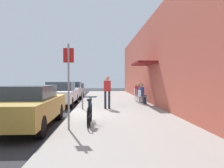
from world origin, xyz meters
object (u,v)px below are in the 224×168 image
parked_car_2 (72,90)px  bicycle_1 (89,114)px  seated_patron_0 (142,93)px  pedestrian_standing (107,89)px  parking_meter (83,94)px  bicycle_0 (91,113)px  parked_car_1 (61,93)px  street_sign (69,79)px  parked_car_0 (28,106)px  seated_patron_2 (137,91)px  cafe_chair_0 (141,96)px  cafe_chair_2 (136,94)px  seated_patron_1 (140,92)px  cafe_chair_1 (139,95)px

parked_car_2 → bicycle_1: 12.05m
seated_patron_0 → pedestrian_standing: (-2.21, -1.98, 0.30)m
parking_meter → bicycle_0: size_ratio=0.77×
seated_patron_0 → parked_car_1: bearing=174.0°
bicycle_1 → street_sign: bearing=-132.6°
parked_car_0 → seated_patron_2: parked_car_0 is taller
bicycle_1 → pedestrian_standing: bearing=79.3°
parked_car_2 → parking_meter: size_ratio=3.33×
cafe_chair_0 → cafe_chair_2: (-0.00, 1.78, 0.00)m
street_sign → seated_patron_0: bearing=61.6°
street_sign → seated_patron_2: 9.04m
cafe_chair_0 → cafe_chair_2: 1.78m
parked_car_0 → parked_car_2: parked_car_0 is taller
parked_car_1 → seated_patron_0: 5.06m
seated_patron_1 → pedestrian_standing: size_ratio=0.76×
bicycle_1 → seated_patron_0: (2.95, 5.89, 0.34)m
parked_car_0 → seated_patron_1: (5.03, 6.60, 0.07)m
parked_car_1 → parked_car_2: parked_car_1 is taller
cafe_chair_1 → seated_patron_1: (0.06, -0.02, 0.19)m
parking_meter → pedestrian_standing: size_ratio=0.78×
cafe_chair_0 → bicycle_1: bearing=-116.2°
parked_car_1 → bicycle_0: parked_car_1 is taller
bicycle_0 → pedestrian_standing: bearing=79.4°
bicycle_0 → parked_car_0: bearing=179.5°
parking_meter → seated_patron_2: size_ratio=1.02×
parked_car_2 → parked_car_1: bearing=-90.0°
seated_patron_1 → bicycle_0: bearing=-113.7°
parked_car_2 → cafe_chair_2: parked_car_2 is taller
cafe_chair_0 → seated_patron_0: bearing=13.9°
street_sign → seated_patron_1: (3.53, 7.46, -0.82)m
cafe_chair_0 → cafe_chair_1: (0.00, 0.97, 0.00)m
seated_patron_0 → cafe_chair_1: seated_patron_0 is taller
parking_meter → pedestrian_standing: 1.29m
parked_car_2 → cafe_chair_0: (4.97, -5.99, -0.11)m
parked_car_2 → parked_car_0: bearing=-90.0°
seated_patron_2 → seated_patron_1: bearing=-90.0°
parked_car_0 → parked_car_1: size_ratio=1.00×
parked_car_0 → seated_patron_1: parked_car_0 is taller
parked_car_2 → cafe_chair_1: 7.06m
parked_car_1 → seated_patron_2: (5.03, 1.23, 0.06)m
parked_car_2 → seated_patron_1: bearing=-45.0°
parked_car_2 → street_sign: bearing=-83.2°
parked_car_0 → parking_meter: bearing=66.7°
bicycle_0 → seated_patron_0: seated_patron_0 is taller
cafe_chair_0 → cafe_chair_2: same height
parked_car_1 → pedestrian_standing: pedestrian_standing is taller
street_sign → seated_patron_1: street_sign is taller
street_sign → pedestrian_standing: size_ratio=1.53×
parking_meter → cafe_chair_1: size_ratio=1.52×
parking_meter → cafe_chair_0: size_ratio=1.52×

